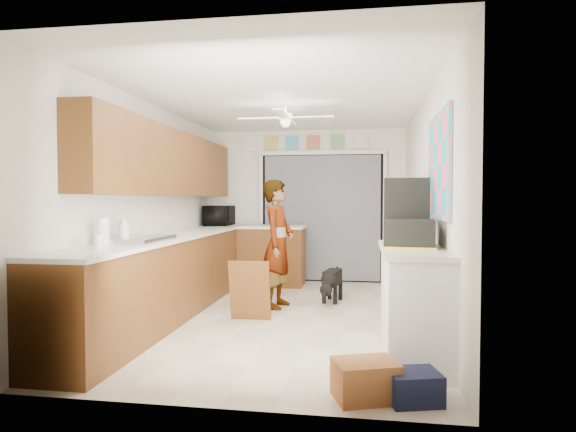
{
  "coord_description": "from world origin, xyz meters",
  "views": [
    {
      "loc": [
        0.9,
        -5.46,
        1.36
      ],
      "look_at": [
        0.0,
        0.4,
        1.15
      ],
      "focal_mm": 30.0,
      "sensor_mm": 36.0,
      "label": 1
    }
  ],
  "objects": [
    {
      "name": "floor",
      "position": [
        0.0,
        0.0,
        0.0
      ],
      "size": [
        5.0,
        5.0,
        0.0
      ],
      "primitive_type": "plane",
      "color": "beige",
      "rests_on": "ground"
    },
    {
      "name": "ceiling",
      "position": [
        0.0,
        0.0,
        2.5
      ],
      "size": [
        5.0,
        5.0,
        0.0
      ],
      "primitive_type": "plane",
      "rotation": [
        3.14,
        0.0,
        0.0
      ],
      "color": "white",
      "rests_on": "ground"
    },
    {
      "name": "wall_back",
      "position": [
        0.0,
        2.5,
        1.25
      ],
      "size": [
        3.2,
        0.0,
        3.2
      ],
      "primitive_type": "plane",
      "rotation": [
        1.57,
        0.0,
        0.0
      ],
      "color": "white",
      "rests_on": "ground"
    },
    {
      "name": "wall_front",
      "position": [
        0.0,
        -2.5,
        1.25
      ],
      "size": [
        3.2,
        0.0,
        3.2
      ],
      "primitive_type": "plane",
      "rotation": [
        -1.57,
        0.0,
        0.0
      ],
      "color": "white",
      "rests_on": "ground"
    },
    {
      "name": "wall_left",
      "position": [
        -1.6,
        0.0,
        1.25
      ],
      "size": [
        0.0,
        5.0,
        5.0
      ],
      "primitive_type": "plane",
      "rotation": [
        1.57,
        0.0,
        1.57
      ],
      "color": "white",
      "rests_on": "ground"
    },
    {
      "name": "wall_right",
      "position": [
        1.6,
        0.0,
        1.25
      ],
      "size": [
        0.0,
        5.0,
        5.0
      ],
      "primitive_type": "plane",
      "rotation": [
        1.57,
        0.0,
        -1.57
      ],
      "color": "white",
      "rests_on": "ground"
    },
    {
      "name": "left_base_cabinets",
      "position": [
        -1.3,
        0.0,
        0.45
      ],
      "size": [
        0.6,
        4.8,
        0.9
      ],
      "primitive_type": "cube",
      "color": "brown",
      "rests_on": "floor"
    },
    {
      "name": "left_countertop",
      "position": [
        -1.29,
        0.0,
        0.92
      ],
      "size": [
        0.62,
        4.8,
        0.04
      ],
      "primitive_type": "cube",
      "color": "white",
      "rests_on": "left_base_cabinets"
    },
    {
      "name": "upper_cabinets",
      "position": [
        -1.44,
        0.2,
        1.8
      ],
      "size": [
        0.32,
        4.0,
        0.8
      ],
      "primitive_type": "cube",
      "color": "brown",
      "rests_on": "wall_left"
    },
    {
      "name": "sink_basin",
      "position": [
        -1.29,
        -1.0,
        0.95
      ],
      "size": [
        0.5,
        0.76,
        0.06
      ],
      "primitive_type": "cube",
      "color": "silver",
      "rests_on": "left_countertop"
    },
    {
      "name": "faucet",
      "position": [
        -1.48,
        -1.0,
        1.05
      ],
      "size": [
        0.03,
        0.03,
        0.22
      ],
      "primitive_type": "cylinder",
      "color": "silver",
      "rests_on": "left_countertop"
    },
    {
      "name": "peninsula_base",
      "position": [
        -0.5,
        2.0,
        0.45
      ],
      "size": [
        1.0,
        0.6,
        0.9
      ],
      "primitive_type": "cube",
      "color": "brown",
      "rests_on": "floor"
    },
    {
      "name": "peninsula_top",
      "position": [
        -0.5,
        2.0,
        0.92
      ],
      "size": [
        1.04,
        0.64,
        0.04
      ],
      "primitive_type": "cube",
      "color": "white",
      "rests_on": "peninsula_base"
    },
    {
      "name": "back_opening_recess",
      "position": [
        0.25,
        2.47,
        1.05
      ],
      "size": [
        2.0,
        0.06,
        2.1
      ],
      "primitive_type": "cube",
      "color": "black",
      "rests_on": "wall_back"
    },
    {
      "name": "curtain_panel",
      "position": [
        0.25,
        2.43,
        1.05
      ],
      "size": [
        1.9,
        0.03,
        2.05
      ],
      "primitive_type": "cube",
      "color": "gray",
      "rests_on": "wall_back"
    },
    {
      "name": "door_trim_left",
      "position": [
        -0.77,
        2.44,
        1.05
      ],
      "size": [
        0.06,
        0.04,
        2.1
      ],
      "primitive_type": "cube",
      "color": "white",
      "rests_on": "wall_back"
    },
    {
      "name": "door_trim_right",
      "position": [
        1.27,
        2.44,
        1.05
      ],
      "size": [
        0.06,
        0.04,
        2.1
      ],
      "primitive_type": "cube",
      "color": "white",
      "rests_on": "wall_back"
    },
    {
      "name": "door_trim_head",
      "position": [
        0.25,
        2.44,
        2.12
      ],
      "size": [
        2.1,
        0.04,
        0.06
      ],
      "primitive_type": "cube",
      "color": "white",
      "rests_on": "wall_back"
    },
    {
      "name": "header_frame_0",
      "position": [
        -0.6,
        2.47,
        2.3
      ],
      "size": [
        0.22,
        0.02,
        0.22
      ],
      "primitive_type": "cube",
      "color": "gold",
      "rests_on": "wall_back"
    },
    {
      "name": "header_frame_1",
      "position": [
        -0.25,
        2.47,
        2.3
      ],
      "size": [
        0.22,
        0.02,
        0.22
      ],
      "primitive_type": "cube",
      "color": "#50A2D7",
      "rests_on": "wall_back"
    },
    {
      "name": "header_frame_2",
      "position": [
        0.1,
        2.47,
        2.3
      ],
      "size": [
        0.22,
        0.02,
        0.22
      ],
      "primitive_type": "cube",
      "color": "#CA604C",
      "rests_on": "wall_back"
    },
    {
      "name": "header_frame_3",
      "position": [
        0.5,
        2.47,
        2.3
      ],
      "size": [
        0.22,
        0.02,
        0.22
      ],
      "primitive_type": "cube",
      "color": "#65A960",
      "rests_on": "wall_back"
    },
    {
      "name": "header_frame_4",
      "position": [
        0.9,
        2.47,
        2.3
      ],
      "size": [
        0.22,
        0.02,
        0.22
      ],
      "primitive_type": "cube",
      "color": "silver",
      "rests_on": "wall_back"
    },
    {
      "name": "route66_sign",
      "position": [
        -0.95,
        2.47,
        2.3
      ],
      "size": [
        0.22,
        0.02,
        0.26
      ],
      "primitive_type": "cube",
      "color": "silver",
      "rests_on": "wall_back"
    },
    {
      "name": "right_counter_base",
      "position": [
        1.35,
        -1.2,
        0.45
      ],
      "size": [
        0.5,
        1.4,
        0.9
      ],
      "primitive_type": "cube",
      "color": "white",
      "rests_on": "floor"
    },
    {
      "name": "right_counter_top",
      "position": [
        1.34,
        -1.2,
        0.92
      ],
      "size": [
        0.54,
        1.44,
        0.04
      ],
      "primitive_type": "cube",
      "color": "white",
      "rests_on": "right_counter_base"
    },
    {
      "name": "abstract_painting",
      "position": [
        1.58,
        -1.0,
        1.65
      ],
      "size": [
        0.03,
        1.15,
        0.95
      ],
      "primitive_type": "cube",
      "color": "#FF5D87",
      "rests_on": "wall_right"
    },
    {
      "name": "ceiling_fan",
      "position": [
        0.0,
        0.2,
        2.32
      ],
      "size": [
        1.14,
        1.14,
        0.24
      ],
      "primitive_type": "cube",
      "color": "white",
      "rests_on": "ceiling"
    },
    {
      "name": "microwave",
      "position": [
        -1.34,
        1.9,
        1.1
      ],
      "size": [
        0.4,
        0.58,
        0.32
      ],
      "primitive_type": "imported",
      "rotation": [
        0.0,
        0.0,
        1.6
      ],
      "color": "black",
      "rests_on": "left_countertop"
    },
    {
      "name": "soap_bottle",
      "position": [
        -1.4,
        -1.05,
        1.07
      ],
      "size": [
        0.1,
        0.1,
        0.26
      ],
      "primitive_type": "imported",
      "rotation": [
        0.0,
        0.0,
        -0.0
      ],
      "color": "silver",
      "rests_on": "left_countertop"
    },
    {
      "name": "jar_b",
      "position": [
        -1.29,
        -1.72,
        1.0
      ],
      "size": [
        0.1,
        0.1,
        0.12
      ],
      "primitive_type": "cylinder",
      "rotation": [
        0.0,
        0.0,
        -0.41
      ],
      "color": "silver",
      "rests_on": "left_countertop"
    },
    {
      "name": "paper_towel_roll",
      "position": [
        -1.43,
        -1.41,
        1.06
      ],
      "size": [
        0.14,
        0.14,
        0.24
      ],
      "primitive_type": "cylinder",
      "rotation": [
        0.0,
        0.0,
        -0.23
      ],
      "color": "white",
      "rests_on": "left_countertop"
    },
    {
      "name": "suitcase",
      "position": [
        1.32,
        -1.12,
        1.06
      ],
      "size": [
        0.47,
        0.6,
        0.24
      ],
      "primitive_type": "cube",
      "rotation": [
        0.0,
        0.0,
        -0.1
      ],
      "color": "black",
      "rests_on": "right_counter_top"
    },
    {
      "name": "suitcase_rim",
      "position": [
        1.32,
        -1.12,
        0.95
      ],
      "size": [
        0.5,
        0.62,
        0.02
      ],
      "primitive_type": "cube",
      "rotation": [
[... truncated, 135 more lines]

